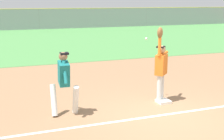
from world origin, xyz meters
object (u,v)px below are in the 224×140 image
object	(u,v)px
first_base	(163,101)
parked_car_blue	(112,19)
parked_car_tan	(17,21)
parked_car_silver	(65,20)
runner	(64,79)
fielder	(161,66)
baseball	(146,39)

from	to	relation	value
first_base	parked_car_blue	world-z (taller)	parked_car_blue
first_base	parked_car_blue	xyz separation A→B (m)	(9.49, 30.49, 0.63)
parked_car_tan	parked_car_silver	xyz separation A→B (m)	(5.67, -0.41, 0.00)
parked_car_silver	parked_car_blue	bearing A→B (deg)	5.81
runner	parked_car_blue	bearing A→B (deg)	70.43
parked_car_blue	parked_car_tan	bearing A→B (deg)	-179.13
fielder	parked_car_tan	world-z (taller)	fielder
runner	baseball	size ratio (longest dim) A/B	23.24
first_base	baseball	xyz separation A→B (m)	(-0.36, 0.53, 1.86)
parked_car_silver	parked_car_tan	bearing A→B (deg)	175.85
runner	fielder	bearing A→B (deg)	5.07
fielder	parked_car_silver	xyz separation A→B (m)	(3.15, 29.71, -0.45)
parked_car_silver	parked_car_blue	xyz separation A→B (m)	(6.40, 0.65, 0.00)
runner	baseball	bearing A→B (deg)	13.78
first_base	runner	world-z (taller)	runner
baseball	parked_car_tan	distance (m)	29.83
first_base	fielder	world-z (taller)	fielder
first_base	parked_car_blue	distance (m)	31.94
first_base	fielder	distance (m)	1.09
fielder	parked_car_tan	size ratio (longest dim) A/B	0.50
fielder	baseball	bearing A→B (deg)	-5.07
parked_car_tan	first_base	bearing A→B (deg)	-79.85
first_base	baseball	distance (m)	1.96
baseball	parked_car_silver	world-z (taller)	baseball
runner	parked_car_silver	xyz separation A→B (m)	(6.09, 29.83, -0.32)
baseball	parked_car_silver	xyz separation A→B (m)	(3.46, 29.31, -1.22)
first_base	parked_car_tan	bearing A→B (deg)	94.87
first_base	runner	bearing A→B (deg)	179.77
first_base	parked_car_silver	distance (m)	30.01
parked_car_silver	runner	bearing A→B (deg)	-101.52
runner	parked_car_tan	xyz separation A→B (m)	(0.41, 30.24, -0.32)
runner	parked_car_tan	distance (m)	30.25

